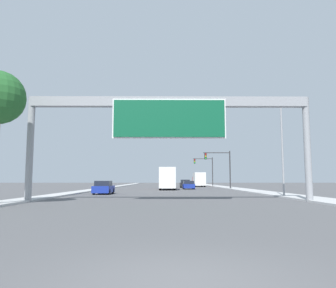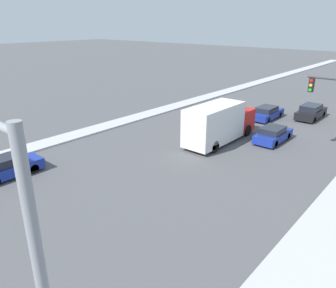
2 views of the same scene
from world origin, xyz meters
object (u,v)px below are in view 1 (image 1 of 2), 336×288
sign_gantry (169,117)px  car_mid_left (188,185)px  car_near_right (104,188)px  traffic_light_mid_block (206,167)px  car_mid_right (167,185)px  street_lamp_right (279,141)px  truck_box_primary (199,180)px  traffic_light_near_intersection (221,163)px  car_far_center (185,184)px  truck_box_secondary (167,179)px

sign_gantry → car_mid_left: size_ratio=4.74×
car_near_right → traffic_light_mid_block: traffic_light_mid_block is taller
car_mid_right → traffic_light_mid_block: size_ratio=0.72×
street_lamp_right → truck_box_primary: bearing=94.1°
car_mid_left → traffic_light_near_intersection: traffic_light_near_intersection is taller
traffic_light_mid_block → street_lamp_right: street_lamp_right is taller
car_far_center → street_lamp_right: (6.57, -34.11, 4.38)m
truck_box_primary → traffic_light_near_intersection: 18.94m
truck_box_primary → truck_box_secondary: 22.27m
car_far_center → truck_box_secondary: truck_box_secondary is taller
car_mid_left → sign_gantry: bearing=-96.5°
car_far_center → sign_gantry: bearing=-95.0°
traffic_light_near_intersection → truck_box_secondary: bearing=-164.4°
car_near_right → truck_box_primary: bearing=68.8°
traffic_light_mid_block → truck_box_primary: bearing=-144.7°
car_far_center → car_near_right: size_ratio=1.13×
car_mid_right → car_near_right: bearing=-106.0°
street_lamp_right → sign_gantry: bearing=-148.2°
truck_box_secondary → traffic_light_mid_block: 24.32m
car_near_right → traffic_light_near_intersection: traffic_light_near_intersection is taller
car_near_right → street_lamp_right: 18.79m
car_far_center → truck_box_secondary: size_ratio=0.58×
car_far_center → car_mid_left: 9.55m
truck_box_primary → street_lamp_right: street_lamp_right is taller
car_mid_right → traffic_light_near_intersection: bearing=-38.4°
car_mid_right → traffic_light_mid_block: bearing=55.6°
car_near_right → car_mid_right: bearing=74.0°
car_mid_left → truck_box_secondary: truck_box_secondary is taller
sign_gantry → truck_box_secondary: 27.97m
car_far_center → car_mid_left: size_ratio=1.11×
sign_gantry → car_near_right: size_ratio=4.84×
sign_gantry → car_near_right: 15.50m
car_near_right → traffic_light_mid_block: bearing=67.0°
sign_gantry → truck_box_primary: sign_gantry is taller
sign_gantry → car_near_right: bearing=118.8°
car_mid_left → traffic_light_near_intersection: (5.36, -0.71, 3.56)m
car_mid_left → car_mid_right: size_ratio=0.92×
truck_box_secondary → car_near_right: bearing=-115.2°
car_mid_left → traffic_light_mid_block: (5.39, 19.29, 3.73)m
car_near_right → car_mid_right: size_ratio=0.91×
sign_gantry → car_near_right: (-7.00, 12.73, -5.42)m
car_mid_right → truck_box_primary: truck_box_primary is taller
car_mid_right → street_lamp_right: 32.78m
sign_gantry → car_far_center: (3.50, 40.35, -5.37)m
car_far_center → truck_box_primary: size_ratio=0.59×
car_far_center → car_mid_right: (-3.50, -3.24, -0.07)m
truck_box_primary → street_lamp_right: bearing=-85.9°
truck_box_secondary → car_far_center: bearing=74.6°
truck_box_primary → car_mid_left: bearing=-101.0°
truck_box_primary → truck_box_secondary: bearing=-108.3°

